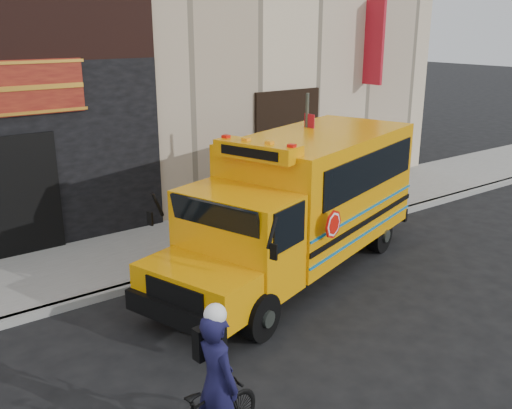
% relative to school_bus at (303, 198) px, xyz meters
% --- Properties ---
extents(ground, '(120.00, 120.00, 0.00)m').
position_rel_school_bus_xyz_m(ground, '(-1.22, -1.52, -1.51)').
color(ground, black).
rests_on(ground, ground).
extents(curb, '(40.00, 0.20, 0.15)m').
position_rel_school_bus_xyz_m(curb, '(-1.22, 1.08, -1.43)').
color(curb, gray).
rests_on(curb, ground).
extents(sidewalk, '(40.00, 3.00, 0.15)m').
position_rel_school_bus_xyz_m(sidewalk, '(-1.22, 2.58, -1.43)').
color(sidewalk, slate).
rests_on(sidewalk, ground).
extents(school_bus, '(7.22, 4.15, 2.92)m').
position_rel_school_bus_xyz_m(school_bus, '(0.00, 0.00, 0.00)').
color(school_bus, black).
rests_on(school_bus, ground).
extents(sign_pole, '(0.08, 0.30, 3.48)m').
position_rel_school_bus_xyz_m(sign_pole, '(0.85, 0.90, 0.39)').
color(sign_pole, '#3D443E').
rests_on(sign_pole, ground).
extents(cyclist, '(0.49, 0.69, 1.78)m').
position_rel_school_bus_xyz_m(cyclist, '(-4.32, -3.52, -0.62)').
color(cyclist, '#121134').
rests_on(cyclist, ground).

